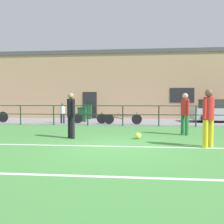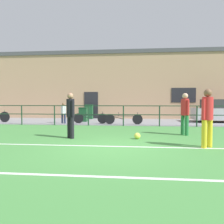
{
  "view_description": "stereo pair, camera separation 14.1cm",
  "coord_description": "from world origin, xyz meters",
  "px_view_note": "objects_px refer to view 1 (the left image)",
  "views": [
    {
      "loc": [
        0.59,
        -6.9,
        1.42
      ],
      "look_at": [
        -0.38,
        3.53,
        0.9
      ],
      "focal_mm": 36.91,
      "sensor_mm": 36.0,
      "label": 1
    },
    {
      "loc": [
        0.73,
        -6.88,
        1.42
      ],
      "look_at": [
        -0.38,
        3.53,
        0.9
      ],
      "focal_mm": 36.91,
      "sensor_mm": 36.0,
      "label": 2
    }
  ],
  "objects_px": {
    "spectator_child": "(63,112)",
    "bicycle_parked_2": "(123,119)",
    "trash_bin_0": "(82,114)",
    "player_goalkeeper": "(71,112)",
    "player_striker": "(185,111)",
    "soccer_ball_match": "(138,136)",
    "trash_bin_1": "(88,112)",
    "parked_car_red": "(222,111)",
    "player_winger": "(208,114)",
    "bicycle_parked_1": "(90,118)"
  },
  "relations": [
    {
      "from": "player_goalkeeper",
      "to": "trash_bin_0",
      "type": "relative_size",
      "value": 1.81
    },
    {
      "from": "bicycle_parked_2",
      "to": "trash_bin_0",
      "type": "relative_size",
      "value": 2.37
    },
    {
      "from": "player_striker",
      "to": "bicycle_parked_2",
      "type": "relative_size",
      "value": 0.77
    },
    {
      "from": "trash_bin_1",
      "to": "trash_bin_0",
      "type": "bearing_deg",
      "value": -88.25
    },
    {
      "from": "parked_car_red",
      "to": "player_striker",
      "type": "bearing_deg",
      "value": -121.84
    },
    {
      "from": "spectator_child",
      "to": "bicycle_parked_1",
      "type": "bearing_deg",
      "value": -161.17
    },
    {
      "from": "spectator_child",
      "to": "trash_bin_1",
      "type": "distance_m",
      "value": 3.66
    },
    {
      "from": "player_striker",
      "to": "parked_car_red",
      "type": "height_order",
      "value": "player_striker"
    },
    {
      "from": "player_striker",
      "to": "trash_bin_1",
      "type": "bearing_deg",
      "value": -170.59
    },
    {
      "from": "player_striker",
      "to": "soccer_ball_match",
      "type": "bearing_deg",
      "value": -85.16
    },
    {
      "from": "bicycle_parked_1",
      "to": "trash_bin_0",
      "type": "height_order",
      "value": "trash_bin_0"
    },
    {
      "from": "spectator_child",
      "to": "bicycle_parked_2",
      "type": "height_order",
      "value": "spectator_child"
    },
    {
      "from": "player_striker",
      "to": "bicycle_parked_2",
      "type": "xyz_separation_m",
      "value": [
        -2.75,
        3.89,
        -0.64
      ]
    },
    {
      "from": "player_goalkeeper",
      "to": "parked_car_red",
      "type": "height_order",
      "value": "player_goalkeeper"
    },
    {
      "from": "spectator_child",
      "to": "parked_car_red",
      "type": "distance_m",
      "value": 10.31
    },
    {
      "from": "parked_car_red",
      "to": "player_winger",
      "type": "bearing_deg",
      "value": -112.69
    },
    {
      "from": "spectator_child",
      "to": "player_striker",
      "type": "bearing_deg",
      "value": 162.91
    },
    {
      "from": "spectator_child",
      "to": "bicycle_parked_2",
      "type": "xyz_separation_m",
      "value": [
        3.71,
        -0.17,
        -0.4
      ]
    },
    {
      "from": "player_winger",
      "to": "player_goalkeeper",
      "type": "bearing_deg",
      "value": -52.21
    },
    {
      "from": "parked_car_red",
      "to": "bicycle_parked_1",
      "type": "height_order",
      "value": "parked_car_red"
    },
    {
      "from": "player_goalkeeper",
      "to": "soccer_ball_match",
      "type": "xyz_separation_m",
      "value": [
        2.5,
        0.07,
        -0.86
      ]
    },
    {
      "from": "player_striker",
      "to": "spectator_child",
      "type": "distance_m",
      "value": 7.63
    },
    {
      "from": "soccer_ball_match",
      "to": "bicycle_parked_2",
      "type": "bearing_deg",
      "value": 98.99
    },
    {
      "from": "player_striker",
      "to": "parked_car_red",
      "type": "bearing_deg",
      "value": 121.28
    },
    {
      "from": "player_goalkeeper",
      "to": "bicycle_parked_1",
      "type": "height_order",
      "value": "player_goalkeeper"
    },
    {
      "from": "player_winger",
      "to": "bicycle_parked_2",
      "type": "distance_m",
      "value": 7.08
    },
    {
      "from": "player_goalkeeper",
      "to": "trash_bin_1",
      "type": "relative_size",
      "value": 1.56
    },
    {
      "from": "bicycle_parked_1",
      "to": "trash_bin_0",
      "type": "distance_m",
      "value": 1.42
    },
    {
      "from": "player_striker",
      "to": "player_winger",
      "type": "height_order",
      "value": "player_winger"
    },
    {
      "from": "player_striker",
      "to": "trash_bin_1",
      "type": "height_order",
      "value": "player_striker"
    },
    {
      "from": "player_winger",
      "to": "soccer_ball_match",
      "type": "distance_m",
      "value": 2.63
    },
    {
      "from": "player_winger",
      "to": "parked_car_red",
      "type": "bearing_deg",
      "value": -149.46
    },
    {
      "from": "spectator_child",
      "to": "player_goalkeeper",
      "type": "bearing_deg",
      "value": 125.77
    },
    {
      "from": "spectator_child",
      "to": "trash_bin_0",
      "type": "bearing_deg",
      "value": -110.17
    },
    {
      "from": "player_goalkeeper",
      "to": "spectator_child",
      "type": "xyz_separation_m",
      "value": [
        -2.01,
        5.33,
        -0.23
      ]
    },
    {
      "from": "bicycle_parked_1",
      "to": "trash_bin_1",
      "type": "height_order",
      "value": "trash_bin_1"
    },
    {
      "from": "player_goalkeeper",
      "to": "bicycle_parked_2",
      "type": "relative_size",
      "value": 0.76
    },
    {
      "from": "parked_car_red",
      "to": "bicycle_parked_1",
      "type": "xyz_separation_m",
      "value": [
        -8.47,
        -1.76,
        -0.39
      ]
    },
    {
      "from": "player_goalkeeper",
      "to": "bicycle_parked_2",
      "type": "distance_m",
      "value": 5.47
    },
    {
      "from": "player_striker",
      "to": "trash_bin_0",
      "type": "distance_m",
      "value": 7.73
    },
    {
      "from": "player_striker",
      "to": "trash_bin_0",
      "type": "height_order",
      "value": "player_striker"
    },
    {
      "from": "soccer_ball_match",
      "to": "trash_bin_0",
      "type": "distance_m",
      "value": 7.5
    },
    {
      "from": "player_goalkeeper",
      "to": "player_winger",
      "type": "height_order",
      "value": "player_winger"
    },
    {
      "from": "player_striker",
      "to": "spectator_child",
      "type": "xyz_separation_m",
      "value": [
        -6.45,
        4.07,
        -0.24
      ]
    },
    {
      "from": "player_winger",
      "to": "bicycle_parked_2",
      "type": "bearing_deg",
      "value": -102.57
    },
    {
      "from": "player_striker",
      "to": "trash_bin_1",
      "type": "distance_m",
      "value": 9.46
    },
    {
      "from": "trash_bin_1",
      "to": "parked_car_red",
      "type": "bearing_deg",
      "value": -10.3
    },
    {
      "from": "spectator_child",
      "to": "bicycle_parked_1",
      "type": "height_order",
      "value": "spectator_child"
    },
    {
      "from": "bicycle_parked_2",
      "to": "trash_bin_1",
      "type": "height_order",
      "value": "trash_bin_1"
    },
    {
      "from": "player_winger",
      "to": "spectator_child",
      "type": "bearing_deg",
      "value": -81.78
    }
  ]
}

